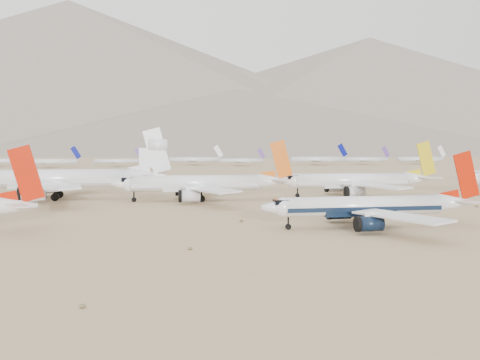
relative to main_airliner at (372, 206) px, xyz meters
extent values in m
plane|color=#957857|center=(4.88, -2.29, -4.41)|extent=(7000.00, 7000.00, 0.00)
cylinder|color=white|center=(-2.05, 0.00, 0.20)|extent=(33.89, 4.01, 4.01)
cube|color=black|center=(-2.05, 0.00, -0.30)|extent=(33.21, 4.07, 0.90)
sphere|color=white|center=(-19.00, 0.00, 0.20)|extent=(4.01, 4.01, 4.01)
cube|color=black|center=(-19.60, 0.00, 1.30)|extent=(2.80, 2.60, 1.00)
cone|color=white|center=(18.89, 0.00, 0.50)|extent=(8.47, 4.01, 4.01)
cube|color=white|center=(0.56, -11.89, -0.50)|extent=(13.09, 20.63, 0.63)
cube|color=white|center=(20.54, -3.90, 1.00)|extent=(5.38, 7.03, 0.24)
cylinder|color=black|center=(-3.94, -8.33, -2.31)|extent=(4.71, 2.88, 2.88)
cube|color=white|center=(0.56, 11.89, -0.50)|extent=(13.09, 20.63, 0.63)
cube|color=white|center=(20.54, 3.90, 1.00)|extent=(5.38, 7.03, 0.24)
cylinder|color=black|center=(-3.94, 8.33, -2.31)|extent=(4.71, 2.88, 2.88)
cube|color=#B81702|center=(21.25, 0.00, 6.34)|extent=(6.42, 0.32, 10.58)
cylinder|color=black|center=(-18.00, 0.00, -3.81)|extent=(1.20, 0.50, 1.20)
cylinder|color=black|center=(-0.64, -2.80, -3.57)|extent=(1.68, 1.00, 1.68)
cylinder|color=black|center=(-0.64, 2.80, -3.57)|extent=(1.68, 1.00, 1.68)
cone|color=white|center=(-71.95, 4.96, 0.94)|extent=(9.11, 4.37, 4.37)
cube|color=white|center=(-70.18, 0.76, 1.49)|extent=(5.78, 7.56, 0.26)
cube|color=white|center=(-70.18, 9.15, 1.49)|extent=(5.78, 7.56, 0.26)
cube|color=#B81702|center=(-69.42, 4.96, 7.24)|extent=(6.90, 0.35, 11.37)
sphere|color=white|center=(61.47, 58.66, 1.47)|extent=(5.11, 5.11, 5.11)
cube|color=black|center=(60.70, 58.66, 2.88)|extent=(3.58, 3.32, 1.28)
cylinder|color=black|center=(62.75, 58.66, -3.64)|extent=(1.53, 0.64, 1.53)
cylinder|color=white|center=(19.46, 61.82, 0.97)|extent=(38.49, 4.68, 4.68)
cube|color=silver|center=(19.46, 61.82, 0.38)|extent=(37.72, 4.75, 1.05)
sphere|color=white|center=(0.21, 61.82, 0.97)|extent=(4.68, 4.68, 4.68)
cube|color=black|center=(-0.49, 61.82, 2.26)|extent=(3.27, 3.04, 1.17)
cone|color=white|center=(43.25, 61.82, 1.32)|extent=(9.62, 4.68, 4.68)
cube|color=white|center=(22.43, 48.25, 0.15)|extent=(14.87, 23.43, 0.72)
cube|color=white|center=(45.12, 57.38, 1.90)|extent=(6.11, 7.99, 0.28)
cylinder|color=silver|center=(17.32, 52.30, -1.96)|extent=(5.35, 3.37, 3.37)
cube|color=white|center=(22.43, 75.39, 0.15)|extent=(14.87, 23.43, 0.72)
cube|color=white|center=(45.12, 66.26, 1.90)|extent=(6.11, 7.99, 0.28)
cylinder|color=silver|center=(17.32, 71.34, -1.96)|extent=(5.35, 3.37, 3.37)
cube|color=gold|center=(45.92, 61.82, 7.99)|extent=(7.30, 0.37, 12.02)
cylinder|color=black|center=(1.38, 61.82, -3.71)|extent=(1.40, 0.58, 1.40)
cylinder|color=black|center=(21.06, 58.54, -3.43)|extent=(1.96, 1.17, 1.96)
cylinder|color=black|center=(21.06, 65.09, -3.43)|extent=(1.96, 1.17, 1.96)
cylinder|color=white|center=(-32.08, 57.22, 1.07)|extent=(39.02, 4.77, 4.77)
cube|color=silver|center=(-32.08, 57.22, 0.48)|extent=(38.24, 4.84, 1.07)
sphere|color=white|center=(-51.59, 57.22, 1.07)|extent=(4.77, 4.77, 4.77)
cube|color=black|center=(-52.30, 57.22, 2.39)|extent=(3.34, 3.10, 1.19)
cone|color=white|center=(-7.96, 57.22, 1.43)|extent=(9.75, 4.77, 4.77)
cube|color=white|center=(-29.06, 43.45, 0.24)|extent=(15.07, 23.75, 0.74)
cube|color=white|center=(-6.06, 52.71, 2.03)|extent=(6.19, 8.10, 0.29)
cylinder|color=silver|center=(-34.24, 47.55, -1.91)|extent=(5.42, 3.43, 3.43)
cube|color=white|center=(-29.06, 70.99, 0.24)|extent=(15.07, 23.75, 0.74)
cube|color=white|center=(-6.06, 61.73, 2.03)|extent=(6.19, 8.10, 0.29)
cylinder|color=silver|center=(-34.24, 66.89, -1.91)|extent=(5.42, 3.43, 3.43)
cube|color=#D85A11|center=(-5.25, 57.22, 8.19)|extent=(7.40, 0.38, 12.19)
cylinder|color=black|center=(-50.39, 57.22, -3.70)|extent=(1.43, 0.60, 1.43)
cylinder|color=black|center=(-30.45, 53.88, -3.41)|extent=(2.00, 1.19, 2.00)
cylinder|color=black|center=(-30.45, 60.56, -3.41)|extent=(2.00, 1.19, 2.00)
cylinder|color=white|center=(-76.17, 68.43, 2.16)|extent=(47.73, 5.71, 5.71)
cube|color=silver|center=(-76.17, 68.43, 1.45)|extent=(46.78, 5.80, 1.29)
cone|color=white|center=(-46.67, 68.43, 2.59)|extent=(11.93, 5.71, 5.71)
cube|color=white|center=(-72.48, 51.65, 1.16)|extent=(18.43, 29.05, 0.89)
cube|color=white|center=(-44.35, 62.93, 3.30)|extent=(7.58, 9.91, 0.34)
cylinder|color=silver|center=(-78.82, 56.66, -1.42)|extent=(6.63, 4.11, 4.11)
cube|color=white|center=(-72.48, 85.21, 1.16)|extent=(18.43, 29.05, 0.89)
cube|color=white|center=(-44.35, 73.93, 3.30)|extent=(7.58, 9.91, 0.34)
cylinder|color=silver|center=(-78.82, 80.20, -1.42)|extent=(6.63, 4.11, 4.11)
cube|color=white|center=(-43.35, 68.43, 10.84)|extent=(9.05, 0.46, 14.91)
cylinder|color=white|center=(-43.02, 68.43, 12.68)|extent=(5.97, 3.70, 3.70)
cylinder|color=black|center=(-74.18, 64.43, -3.21)|extent=(2.40, 1.43, 2.40)
cylinder|color=black|center=(-74.18, 72.43, -3.21)|extent=(2.40, 1.43, 2.40)
cube|color=#563687|center=(-140.21, 319.36, 5.88)|extent=(7.26, 0.36, 9.15)
cube|color=silver|center=(-157.36, 328.80, -0.75)|extent=(9.61, 16.78, 0.36)
cylinder|color=silver|center=(-116.43, 296.70, -0.10)|extent=(38.63, 3.82, 3.82)
cube|color=#040A71|center=(-98.25, 296.70, 6.35)|extent=(7.69, 0.38, 9.69)
cube|color=silver|center=(-116.43, 286.70, -0.67)|extent=(10.18, 17.78, 0.38)
cube|color=silver|center=(-116.43, 306.70, -0.67)|extent=(10.18, 17.78, 0.38)
cylinder|color=silver|center=(-69.47, 305.12, -0.34)|extent=(33.79, 3.34, 3.34)
cube|color=#563687|center=(-53.57, 305.12, 5.30)|extent=(6.73, 0.33, 8.48)
cube|color=silver|center=(-69.47, 296.38, -0.84)|extent=(8.90, 15.56, 0.33)
cube|color=silver|center=(-69.47, 313.87, -0.84)|extent=(8.90, 15.56, 0.33)
cylinder|color=silver|center=(-9.97, 321.88, -0.03)|extent=(40.18, 3.97, 3.97)
cube|color=white|center=(8.94, 321.88, 6.69)|extent=(8.00, 0.40, 10.08)
cube|color=silver|center=(-9.97, 311.48, -0.62)|extent=(10.59, 18.50, 0.40)
cube|color=silver|center=(-9.97, 332.28, -0.62)|extent=(10.59, 18.50, 0.40)
cylinder|color=silver|center=(23.70, 300.80, -0.33)|extent=(33.94, 3.35, 3.35)
cube|color=#563687|center=(39.68, 300.80, 5.34)|extent=(6.76, 0.34, 8.51)
cube|color=silver|center=(23.70, 292.02, -0.84)|extent=(8.94, 15.62, 0.34)
cube|color=silver|center=(23.70, 309.59, -0.84)|extent=(8.94, 15.62, 0.34)
cylinder|color=silver|center=(86.94, 306.08, 0.17)|extent=(44.05, 4.35, 4.35)
cube|color=#040A71|center=(107.67, 306.08, 7.52)|extent=(8.77, 0.44, 11.05)
cube|color=silver|center=(86.94, 294.68, -0.49)|extent=(11.60, 20.28, 0.44)
cube|color=silver|center=(86.94, 317.48, -0.49)|extent=(11.60, 20.28, 0.44)
cylinder|color=silver|center=(127.64, 307.61, -0.14)|extent=(37.77, 3.73, 3.73)
cube|color=#563687|center=(145.42, 307.61, 6.17)|extent=(7.52, 0.37, 9.47)
cube|color=silver|center=(127.64, 297.83, -0.70)|extent=(9.95, 17.39, 0.37)
cube|color=silver|center=(127.64, 317.39, -0.70)|extent=(9.95, 17.39, 0.37)
cylinder|color=silver|center=(174.60, 304.26, -0.06)|extent=(39.48, 3.90, 3.90)
cube|color=white|center=(193.17, 304.26, 6.54)|extent=(7.86, 0.39, 9.90)
cube|color=silver|center=(174.60, 294.04, -0.65)|extent=(10.40, 18.17, 0.39)
cube|color=silver|center=(174.60, 314.48, -0.65)|extent=(10.40, 18.17, 0.39)
cone|color=slate|center=(-295.12, 1687.71, 230.59)|extent=(2444.00, 2444.00, 470.00)
cone|color=slate|center=(204.88, 1477.71, 115.59)|extent=(1824.00, 1824.00, 240.00)
cone|color=slate|center=(704.88, 1657.71, 185.59)|extent=(2356.00, 2356.00, 380.00)
cone|color=slate|center=(154.88, 1097.71, 65.59)|extent=(1260.00, 1260.00, 140.00)
ellipsoid|color=brown|center=(-52.92, -46.49, -4.20)|extent=(0.70, 0.70, 0.39)
ellipsoid|color=brown|center=(-39.22, -17.19, -4.16)|extent=(0.84, 0.84, 0.46)
ellipsoid|color=brown|center=(-25.52, 12.11, -4.12)|extent=(0.98, 0.98, 0.54)
ellipsoid|color=brown|center=(42.98, 28.61, -4.12)|extent=(0.98, 0.98, 0.54)
camera|label=1|loc=(-45.66, -104.44, 13.17)|focal=40.00mm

